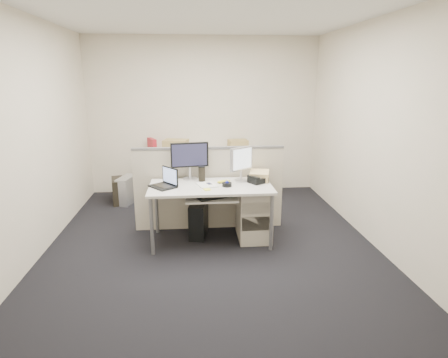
{
  "coord_description": "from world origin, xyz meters",
  "views": [
    {
      "loc": [
        -0.22,
        -4.39,
        2.01
      ],
      "look_at": [
        0.18,
        0.15,
        0.77
      ],
      "focal_mm": 30.0,
      "sensor_mm": 36.0,
      "label": 1
    }
  ],
  "objects": [
    {
      "name": "laptop",
      "position": [
        -0.58,
        -0.02,
        0.84
      ],
      "size": [
        0.37,
        0.38,
        0.23
      ],
      "primitive_type": "cube",
      "rotation": [
        0.0,
        0.0,
        -0.9
      ],
      "color": "black",
      "rests_on": "desk"
    },
    {
      "name": "wall_right",
      "position": [
        2.0,
        0.0,
        1.35
      ],
      "size": [
        0.02,
        4.5,
        2.7
      ],
      "primitive_type": "cube",
      "color": "beige",
      "rests_on": "ground"
    },
    {
      "name": "red_binder",
      "position": [
        -0.9,
        2.03,
        0.86
      ],
      "size": [
        0.19,
        0.3,
        0.28
      ],
      "primitive_type": "cube",
      "rotation": [
        0.0,
        0.0,
        0.42
      ],
      "color": "#AA1C27",
      "rests_on": "back_counter"
    },
    {
      "name": "cardboard_box_right",
      "position": [
        0.59,
        2.05,
        0.84
      ],
      "size": [
        0.36,
        0.29,
        0.24
      ],
      "primitive_type": "cube",
      "rotation": [
        0.0,
        0.0,
        0.13
      ],
      "color": "tan",
      "rests_on": "back_counter"
    },
    {
      "name": "monitor_small",
      "position": [
        0.4,
        0.18,
        0.95
      ],
      "size": [
        0.39,
        0.35,
        0.43
      ],
      "primitive_type": "cube",
      "rotation": [
        0.0,
        0.0,
        0.64
      ],
      "color": "#B7B7BC",
      "rests_on": "desk"
    },
    {
      "name": "trackball",
      "position": [
        0.2,
        -0.05,
        0.75
      ],
      "size": [
        0.13,
        0.13,
        0.05
      ],
      "primitive_type": "cylinder",
      "rotation": [
        0.0,
        0.0,
        0.09
      ],
      "color": "black",
      "rests_on": "desk"
    },
    {
      "name": "back_counter",
      "position": [
        0.0,
        1.93,
        0.36
      ],
      "size": [
        2.0,
        0.6,
        0.72
      ],
      "primitive_type": "cube",
      "color": "beige",
      "rests_on": "floor"
    },
    {
      "name": "pc_tower_desk",
      "position": [
        -0.15,
        0.2,
        0.23
      ],
      "size": [
        0.27,
        0.51,
        0.45
      ],
      "primitive_type": "cube",
      "rotation": [
        0.0,
        0.0,
        -0.17
      ],
      "color": "black",
      "rests_on": "floor"
    },
    {
      "name": "pc_tower_spare_dark",
      "position": [
        -1.45,
        1.63,
        0.2
      ],
      "size": [
        0.26,
        0.47,
        0.41
      ],
      "primitive_type": "cube",
      "rotation": [
        0.0,
        0.0,
        0.21
      ],
      "color": "black",
      "rests_on": "floor"
    },
    {
      "name": "cellphone",
      "position": [
        -0.02,
        0.05,
        0.74
      ],
      "size": [
        0.08,
        0.1,
        0.01
      ],
      "primitive_type": "cube",
      "rotation": [
        0.0,
        0.0,
        0.39
      ],
      "color": "black",
      "rests_on": "desk"
    },
    {
      "name": "cubicle_partition",
      "position": [
        0.0,
        0.45,
        0.55
      ],
      "size": [
        2.0,
        0.06,
        1.1
      ],
      "primitive_type": "cube",
      "color": "#B1A693",
      "rests_on": "floor"
    },
    {
      "name": "keyboard_tray",
      "position": [
        0.0,
        -0.18,
        0.62
      ],
      "size": [
        0.62,
        0.32,
        0.02
      ],
      "primitive_type": "cube",
      "color": "silver",
      "rests_on": "desk"
    },
    {
      "name": "ceiling",
      "position": [
        0.0,
        0.0,
        2.7
      ],
      "size": [
        4.0,
        4.5,
        0.01
      ],
      "primitive_type": "cube",
      "color": "white",
      "rests_on": "ground"
    },
    {
      "name": "keyboard",
      "position": [
        0.04,
        -0.18,
        0.64
      ],
      "size": [
        0.43,
        0.28,
        0.02
      ],
      "primitive_type": "cube",
      "rotation": [
        0.0,
        0.0,
        0.37
      ],
      "color": "black",
      "rests_on": "keyboard_tray"
    },
    {
      "name": "desk_phone",
      "position": [
        0.6,
        0.08,
        0.76
      ],
      "size": [
        0.27,
        0.26,
        0.07
      ],
      "primitive_type": "cube",
      "rotation": [
        0.0,
        0.0,
        0.55
      ],
      "color": "black",
      "rests_on": "desk"
    },
    {
      "name": "wall_back",
      "position": [
        0.0,
        2.25,
        1.35
      ],
      "size": [
        4.0,
        0.02,
        2.7
      ],
      "primitive_type": "cube",
      "color": "beige",
      "rests_on": "ground"
    },
    {
      "name": "paper_stack",
      "position": [
        -0.05,
        0.01,
        0.74
      ],
      "size": [
        0.27,
        0.31,
        0.01
      ],
      "primitive_type": "cube",
      "rotation": [
        0.0,
        0.0,
        0.27
      ],
      "color": "silver",
      "rests_on": "desk"
    },
    {
      "name": "manila_folders",
      "position": [
        0.64,
        0.2,
        0.79
      ],
      "size": [
        0.3,
        0.35,
        0.11
      ],
      "primitive_type": "cube",
      "rotation": [
        0.0,
        0.0,
        -0.22
      ],
      "color": "tan",
      "rests_on": "desk"
    },
    {
      "name": "floor",
      "position": [
        0.0,
        0.0,
        -0.01
      ],
      "size": [
        4.0,
        4.5,
        0.01
      ],
      "primitive_type": "cube",
      "color": "black",
      "rests_on": "ground"
    },
    {
      "name": "banana",
      "position": [
        0.17,
        0.1,
        0.75
      ],
      "size": [
        0.19,
        0.09,
        0.04
      ],
      "primitive_type": "ellipsoid",
      "rotation": [
        0.0,
        0.0,
        0.29
      ],
      "color": "#D5D13E",
      "rests_on": "desk"
    },
    {
      "name": "desk",
      "position": [
        0.0,
        0.0,
        0.66
      ],
      "size": [
        1.5,
        0.75,
        0.73
      ],
      "color": "silver",
      "rests_on": "floor"
    },
    {
      "name": "cardboard_box_left",
      "position": [
        -0.48,
        1.81,
        0.87
      ],
      "size": [
        0.44,
        0.37,
        0.29
      ],
      "primitive_type": "cube",
      "rotation": [
        0.0,
        0.0,
        -0.24
      ],
      "color": "tan",
      "rests_on": "back_counter"
    },
    {
      "name": "sticky_pad",
      "position": [
        -0.05,
        -0.18,
        0.74
      ],
      "size": [
        0.09,
        0.09,
        0.01
      ],
      "primitive_type": "cube",
      "rotation": [
        0.0,
        0.0,
        0.31
      ],
      "color": "#FBFB3F",
      "rests_on": "desk"
    },
    {
      "name": "drawer_pedestal",
      "position": [
        0.55,
        0.05,
        0.33
      ],
      "size": [
        0.4,
        0.55,
        0.65
      ],
      "primitive_type": "cube",
      "color": "beige",
      "rests_on": "floor"
    },
    {
      "name": "wall_front",
      "position": [
        0.0,
        -2.25,
        1.35
      ],
      "size": [
        4.0,
        0.02,
        2.7
      ],
      "primitive_type": "cube",
      "color": "beige",
      "rests_on": "ground"
    },
    {
      "name": "travel_mug",
      "position": [
        -0.1,
        0.22,
        0.82
      ],
      "size": [
        0.11,
        0.11,
        0.18
      ],
      "primitive_type": "cylinder",
      "rotation": [
        0.0,
        0.0,
        -0.43
      ],
      "color": "black",
      "rests_on": "desk"
    },
    {
      "name": "monitor_main",
      "position": [
        -0.25,
        0.32,
        0.97
      ],
      "size": [
        0.51,
        0.26,
        0.48
      ],
      "primitive_type": "cube",
      "rotation": [
        0.0,
        0.0,
        0.15
      ],
      "color": "black",
      "rests_on": "desk"
    },
    {
      "name": "wall_left",
      "position": [
        -2.0,
        0.0,
        1.35
      ],
      "size": [
        0.02,
        4.5,
        2.7
      ],
      "primitive_type": "cube",
      "color": "beige",
      "rests_on": "ground"
    },
    {
      "name": "pc_tower_spare_silver",
      "position": [
        -1.3,
        1.63,
        0.22
      ],
      "size": [
        0.31,
        0.5,
        0.44
      ],
      "primitive_type": "cube",
      "rotation": [
        0.0,
        0.0,
        -0.28
      ],
      "color": "#B7B7BC",
      "rests_on": "floor"
    }
  ]
}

